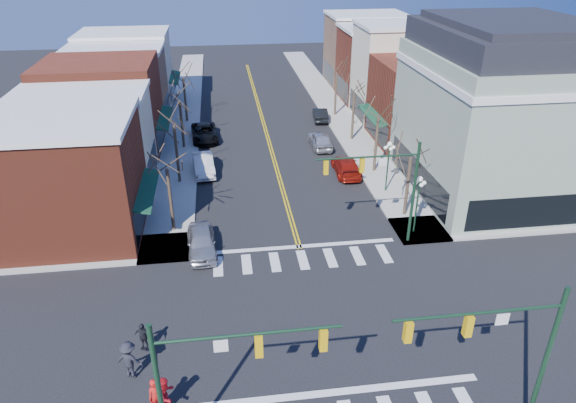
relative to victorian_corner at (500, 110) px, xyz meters
name	(u,v)px	position (x,y,z in m)	size (l,w,h in m)	color
ground	(321,324)	(-16.50, -14.50, -6.66)	(160.00, 160.00, 0.00)	black
sidewalk_left	(176,177)	(-25.25, 5.50, -6.58)	(3.50, 70.00, 0.15)	#9E9B93
sidewalk_right	(374,166)	(-7.75, 5.50, -6.58)	(3.50, 70.00, 0.15)	#9E9B93
bldg_left_brick_a	(60,181)	(-32.00, -2.75, -2.66)	(10.00, 8.50, 8.00)	maroon
bldg_left_stucco_a	(86,143)	(-32.00, 5.00, -2.91)	(10.00, 7.00, 7.50)	beige
bldg_left_brick_b	(103,107)	(-32.00, 13.00, -2.41)	(10.00, 9.00, 8.50)	maroon
bldg_left_tan	(118,88)	(-32.00, 21.25, -2.76)	(10.00, 7.50, 7.80)	#987154
bldg_left_stucco_b	(127,69)	(-32.00, 29.00, -2.56)	(10.00, 8.00, 8.20)	beige
bldg_right_brick_a	(428,102)	(-1.00, 11.25, -2.66)	(10.00, 8.50, 8.00)	maroon
bldg_right_stucco	(403,73)	(-1.00, 19.00, -1.66)	(10.00, 7.00, 10.00)	beige
bldg_right_brick_b	(382,65)	(-1.00, 26.50, -2.41)	(10.00, 8.00, 8.50)	maroon
bldg_right_tan	(365,50)	(-1.00, 34.50, -2.16)	(10.00, 8.00, 9.00)	#987154
victorian_corner	(500,110)	(0.00, 0.00, 0.00)	(12.25, 14.25, 13.30)	gray
traffic_mast_near_left	(211,375)	(-22.05, -21.90, -1.95)	(6.60, 0.28, 7.20)	#14331E
traffic_mast_near_right	(506,345)	(-10.95, -21.90, -1.95)	(6.60, 0.28, 7.20)	#14331E
traffic_mast_far_right	(387,181)	(-10.95, -7.10, -1.95)	(6.60, 0.28, 7.20)	#14331E
lamppost_corner	(418,195)	(-8.30, -6.00, -3.70)	(0.36, 0.36, 4.33)	#14331E
lamppost_midblock	(388,158)	(-8.30, 0.50, -3.70)	(0.36, 0.36, 4.33)	#14331E
tree_left_a	(171,201)	(-24.90, -3.50, -4.28)	(0.24, 0.24, 4.76)	#382B21
tree_left_b	(177,155)	(-24.90, 4.50, -4.14)	(0.24, 0.24, 5.04)	#382B21
tree_left_c	(182,126)	(-24.90, 12.50, -4.38)	(0.24, 0.24, 4.55)	#382B21
tree_left_d	(185,100)	(-24.90, 20.50, -4.21)	(0.24, 0.24, 4.90)	#382B21
tree_right_a	(407,187)	(-8.10, -3.50, -4.35)	(0.24, 0.24, 4.62)	#382B21
tree_right_b	(376,144)	(-8.10, 4.50, -4.07)	(0.24, 0.24, 5.18)	#382B21
tree_right_c	(353,117)	(-8.10, 12.50, -4.24)	(0.24, 0.24, 4.83)	#382B21
tree_right_d	(336,94)	(-8.10, 20.50, -4.17)	(0.24, 0.24, 4.97)	#382B21
car_left_near	(201,242)	(-22.90, -6.50, -5.88)	(1.83, 4.54, 1.55)	#ADACB1
car_left_mid	(204,164)	(-22.90, 6.28, -5.87)	(1.67, 4.80, 1.58)	silver
car_left_far	(204,133)	(-22.90, 14.55, -5.91)	(2.49, 5.41, 1.50)	black
car_right_near	(346,166)	(-10.63, 4.40, -5.94)	(2.02, 4.98, 1.44)	maroon
car_right_mid	(320,140)	(-11.70, 10.89, -5.87)	(1.85, 4.59, 1.57)	silver
car_right_far	(320,114)	(-10.10, 19.04, -5.97)	(1.46, 4.19, 1.38)	black
pedestrian_red_a	(156,396)	(-24.61, -19.23, -5.60)	(0.66, 0.43, 1.81)	red
pedestrian_red_b	(166,395)	(-24.18, -19.29, -5.54)	(0.94, 0.74, 1.94)	red
pedestrian_dark_a	(143,336)	(-25.63, -15.22, -5.73)	(0.91, 0.38, 1.55)	black
pedestrian_dark_b	(129,360)	(-26.02, -16.95, -5.53)	(1.26, 0.72, 1.95)	black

